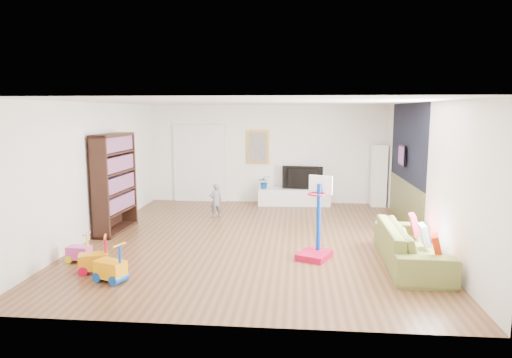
# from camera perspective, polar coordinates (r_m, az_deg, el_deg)

# --- Properties ---
(floor) EXTENTS (6.50, 7.50, 0.00)m
(floor) POSITION_cam_1_polar(r_m,az_deg,el_deg) (9.19, -0.23, -7.48)
(floor) COLOR brown
(floor) RESTS_ON ground
(ceiling) EXTENTS (6.50, 7.50, 0.00)m
(ceiling) POSITION_cam_1_polar(r_m,az_deg,el_deg) (8.84, -0.24, 9.60)
(ceiling) COLOR white
(ceiling) RESTS_ON ground
(wall_back) EXTENTS (6.50, 0.00, 2.70)m
(wall_back) POSITION_cam_1_polar(r_m,az_deg,el_deg) (12.63, 1.37, 3.15)
(wall_back) COLOR white
(wall_back) RESTS_ON ground
(wall_front) EXTENTS (6.50, 0.00, 2.70)m
(wall_front) POSITION_cam_1_polar(r_m,az_deg,el_deg) (5.25, -4.08, -4.54)
(wall_front) COLOR white
(wall_front) RESTS_ON ground
(wall_left) EXTENTS (0.00, 7.50, 2.70)m
(wall_left) POSITION_cam_1_polar(r_m,az_deg,el_deg) (9.77, -19.58, 1.07)
(wall_left) COLOR white
(wall_left) RESTS_ON ground
(wall_right) EXTENTS (0.00, 7.50, 2.70)m
(wall_right) POSITION_cam_1_polar(r_m,az_deg,el_deg) (9.20, 20.36, 0.59)
(wall_right) COLOR silver
(wall_right) RESTS_ON ground
(navy_accent) EXTENTS (0.01, 3.20, 1.70)m
(navy_accent) POSITION_cam_1_polar(r_m,az_deg,el_deg) (10.50, 18.44, 4.35)
(navy_accent) COLOR black
(navy_accent) RESTS_ON wall_right
(olive_wainscot) EXTENTS (0.01, 3.20, 1.00)m
(olive_wainscot) POSITION_cam_1_polar(r_m,az_deg,el_deg) (10.67, 18.10, -2.89)
(olive_wainscot) COLOR brown
(olive_wainscot) RESTS_ON wall_right
(doorway) EXTENTS (1.45, 0.06, 2.10)m
(doorway) POSITION_cam_1_polar(r_m,az_deg,el_deg) (12.89, -7.11, 1.85)
(doorway) COLOR white
(doorway) RESTS_ON ground
(painting_back) EXTENTS (0.62, 0.06, 0.92)m
(painting_back) POSITION_cam_1_polar(r_m,az_deg,el_deg) (12.59, 0.22, 4.05)
(painting_back) COLOR gold
(painting_back) RESTS_ON wall_back
(artwork_right) EXTENTS (0.04, 0.56, 0.46)m
(artwork_right) POSITION_cam_1_polar(r_m,az_deg,el_deg) (10.70, 17.78, 2.84)
(artwork_right) COLOR #7F3F8C
(artwork_right) RESTS_ON wall_right
(media_console) EXTENTS (1.95, 0.57, 0.45)m
(media_console) POSITION_cam_1_polar(r_m,az_deg,el_deg) (12.39, 4.75, -2.25)
(media_console) COLOR silver
(media_console) RESTS_ON ground
(tall_cabinet) EXTENTS (0.39, 0.39, 1.65)m
(tall_cabinet) POSITION_cam_1_polar(r_m,az_deg,el_deg) (12.57, 15.08, 0.41)
(tall_cabinet) COLOR white
(tall_cabinet) RESTS_ON ground
(bookshelf) EXTENTS (0.44, 1.43, 2.07)m
(bookshelf) POSITION_cam_1_polar(r_m,az_deg,el_deg) (10.02, -17.28, -0.49)
(bookshelf) COLOR black
(bookshelf) RESTS_ON ground
(sofa) EXTENTS (0.93, 2.28, 0.66)m
(sofa) POSITION_cam_1_polar(r_m,az_deg,el_deg) (8.02, 18.85, -7.89)
(sofa) COLOR olive
(sofa) RESTS_ON ground
(basketball_hoop) EXTENTS (0.70, 0.75, 1.43)m
(basketball_hoop) POSITION_cam_1_polar(r_m,az_deg,el_deg) (7.90, 7.40, -4.84)
(basketball_hoop) COLOR #B1062E
(basketball_hoop) RESTS_ON ground
(ride_on_yellow) EXTENTS (0.51, 0.41, 0.59)m
(ride_on_yellow) POSITION_cam_1_polar(r_m,az_deg,el_deg) (7.70, -19.67, -8.92)
(ride_on_yellow) COLOR orange
(ride_on_yellow) RESTS_ON ground
(ride_on_orange) EXTENTS (0.52, 0.42, 0.60)m
(ride_on_orange) POSITION_cam_1_polar(r_m,az_deg,el_deg) (7.24, -17.78, -9.87)
(ride_on_orange) COLOR #FC9E08
(ride_on_orange) RESTS_ON ground
(ride_on_pink) EXTENTS (0.40, 0.27, 0.51)m
(ride_on_pink) POSITION_cam_1_polar(r_m,az_deg,el_deg) (8.33, -21.28, -7.96)
(ride_on_pink) COLOR #DC3FA1
(ride_on_pink) RESTS_ON ground
(child) EXTENTS (0.36, 0.31, 0.82)m
(child) POSITION_cam_1_polar(r_m,az_deg,el_deg) (10.92, -5.04, -2.72)
(child) COLOR slate
(child) RESTS_ON ground
(tv) EXTENTS (1.10, 0.28, 0.63)m
(tv) POSITION_cam_1_polar(r_m,az_deg,el_deg) (12.36, 5.88, 0.24)
(tv) COLOR black
(tv) RESTS_ON media_console
(vase_plant) EXTENTS (0.36, 0.32, 0.35)m
(vase_plant) POSITION_cam_1_polar(r_m,az_deg,el_deg) (12.32, 1.04, -0.38)
(vase_plant) COLOR navy
(vase_plant) RESTS_ON media_console
(pillow_left) EXTENTS (0.18, 0.39, 0.37)m
(pillow_left) POSITION_cam_1_polar(r_m,az_deg,el_deg) (7.40, 21.69, -7.89)
(pillow_left) COLOR #BD2906
(pillow_left) RESTS_ON sofa
(pillow_center) EXTENTS (0.12, 0.36, 0.35)m
(pillow_center) POSITION_cam_1_polar(r_m,az_deg,el_deg) (8.01, 20.29, -6.57)
(pillow_center) COLOR white
(pillow_center) RESTS_ON sofa
(pillow_right) EXTENTS (0.14, 0.38, 0.37)m
(pillow_right) POSITION_cam_1_polar(r_m,az_deg,el_deg) (8.64, 19.17, -5.43)
(pillow_right) COLOR #B52A46
(pillow_right) RESTS_ON sofa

